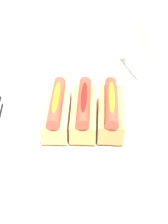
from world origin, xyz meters
name	(u,v)px	position (x,y,z in m)	size (l,w,h in m)	color
ground_plane	(91,130)	(0.00, 0.00, 0.00)	(2.40, 2.40, 0.00)	silver
serving_bowl	(84,124)	(0.00, -0.01, 0.01)	(0.32, 0.32, 0.03)	silver
hotdog_front	(57,109)	(0.00, -0.07, 0.06)	(0.15, 0.05, 0.06)	#DBB270
hotdog_back	(84,109)	(0.00, -0.01, 0.06)	(0.15, 0.06, 0.06)	tan
hotdog_side	(111,109)	(0.00, 0.04, 0.06)	(0.15, 0.06, 0.06)	tan
napkin_box	(143,49)	(-0.23, 0.14, 0.07)	(0.11, 0.04, 0.15)	white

